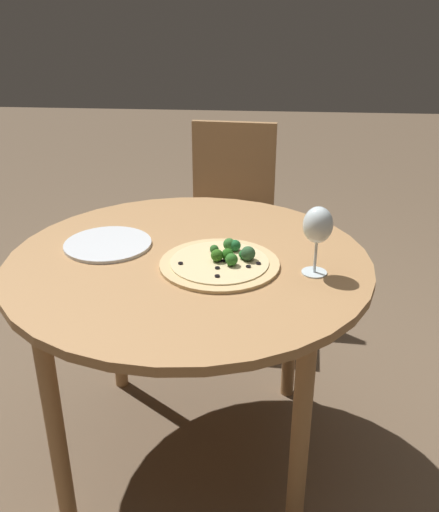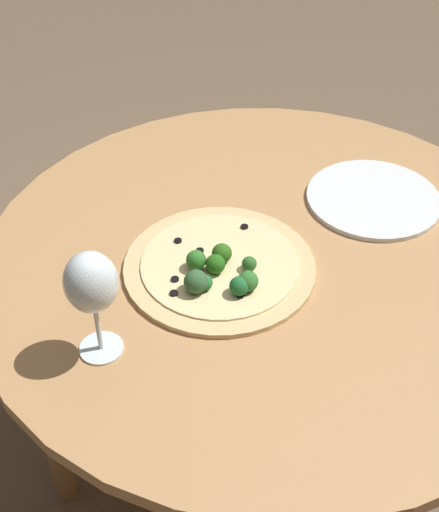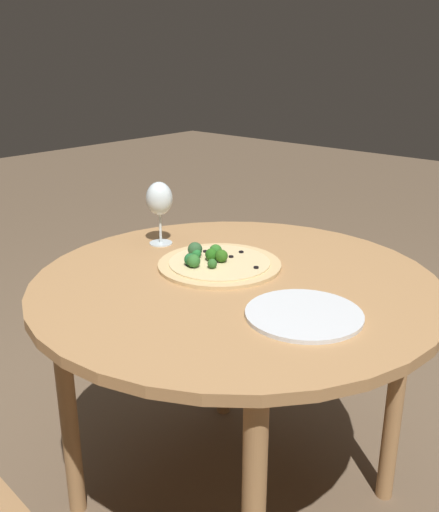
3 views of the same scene
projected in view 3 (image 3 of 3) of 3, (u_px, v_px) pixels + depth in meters
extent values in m
plane|color=brown|center=(233.00, 501.00, 1.74)|extent=(12.00, 12.00, 0.00)
cylinder|color=#A87A4C|center=(235.00, 284.00, 1.49)|extent=(1.07, 1.07, 0.03)
cylinder|color=#A87A4C|center=(223.00, 328.00, 2.06)|extent=(0.05, 0.05, 0.71)
cylinder|color=#A87A4C|center=(68.00, 409.00, 1.59)|extent=(0.05, 0.05, 0.71)
cylinder|color=#A87A4C|center=(395.00, 397.00, 1.64)|extent=(0.05, 0.05, 0.71)
cylinder|color=tan|center=(220.00, 264.00, 1.58)|extent=(0.34, 0.34, 0.01)
cylinder|color=beige|center=(220.00, 262.00, 1.57)|extent=(0.28, 0.28, 0.00)
sphere|color=#2B5C17|center=(221.00, 256.00, 1.56)|extent=(0.04, 0.04, 0.04)
sphere|color=#226B2E|center=(197.00, 254.00, 1.59)|extent=(0.03, 0.03, 0.03)
sphere|color=#2F692B|center=(194.00, 261.00, 1.53)|extent=(0.04, 0.04, 0.04)
sphere|color=#2E5530|center=(195.00, 249.00, 1.61)|extent=(0.04, 0.04, 0.04)
sphere|color=#235D17|center=(211.00, 255.00, 1.57)|extent=(0.03, 0.03, 0.03)
sphere|color=#2A5E24|center=(212.00, 264.00, 1.52)|extent=(0.03, 0.03, 0.03)
sphere|color=#1E5E2D|center=(190.00, 259.00, 1.54)|extent=(0.03, 0.03, 0.03)
sphere|color=#2C6922|center=(216.00, 250.00, 1.61)|extent=(0.04, 0.04, 0.04)
cylinder|color=black|center=(214.00, 259.00, 1.59)|extent=(0.01, 0.01, 0.00)
cylinder|color=black|center=(256.00, 267.00, 1.52)|extent=(0.01, 0.01, 0.00)
cylinder|color=black|center=(205.00, 251.00, 1.65)|extent=(0.01, 0.01, 0.00)
cylinder|color=black|center=(216.00, 260.00, 1.58)|extent=(0.01, 0.01, 0.00)
cylinder|color=black|center=(219.00, 261.00, 1.57)|extent=(0.01, 0.01, 0.00)
cylinder|color=black|center=(231.00, 257.00, 1.60)|extent=(0.01, 0.01, 0.00)
cylinder|color=black|center=(193.00, 251.00, 1.65)|extent=(0.01, 0.01, 0.00)
cylinder|color=black|center=(241.00, 252.00, 1.64)|extent=(0.01, 0.01, 0.00)
cylinder|color=black|center=(219.00, 260.00, 1.58)|extent=(0.01, 0.01, 0.00)
cylinder|color=black|center=(188.00, 265.00, 1.54)|extent=(0.01, 0.01, 0.00)
cylinder|color=silver|center=(161.00, 243.00, 1.76)|extent=(0.07, 0.07, 0.00)
cylinder|color=silver|center=(160.00, 229.00, 1.74)|extent=(0.01, 0.01, 0.09)
ellipsoid|color=silver|center=(159.00, 198.00, 1.71)|extent=(0.08, 0.08, 0.10)
cylinder|color=silver|center=(304.00, 314.00, 1.28)|extent=(0.27, 0.27, 0.01)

